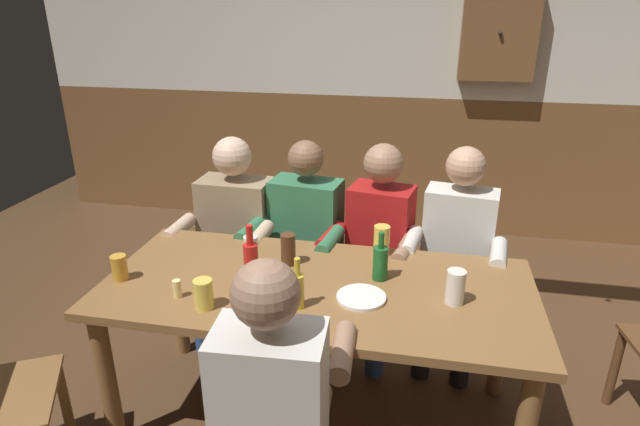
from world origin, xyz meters
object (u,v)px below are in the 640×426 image
person_4 (276,398)px  pint_glass_1 (251,252)px  person_2 (376,242)px  pint_glass_3 (288,249)px  wall_dart_cabinet (499,33)px  pint_glass_5 (455,287)px  bottle_0 (298,289)px  pint_glass_2 (204,294)px  table_candle (177,289)px  bottle_1 (251,263)px  dining_table (317,303)px  person_1 (302,236)px  plate_0 (361,297)px  person_3 (456,248)px  pint_glass_0 (119,268)px  person_0 (232,228)px  pint_glass_4 (382,240)px  bottle_2 (380,262)px

person_4 → pint_glass_1: (-0.33, 0.76, 0.15)m
person_2 → pint_glass_3: size_ratio=7.85×
person_4 → wall_dart_cabinet: size_ratio=1.75×
pint_glass_5 → person_4: bearing=-133.9°
bottle_0 → pint_glass_2: bottle_0 is taller
table_candle → bottle_1: size_ratio=0.27×
bottle_0 → bottle_1: size_ratio=0.77×
dining_table → pint_glass_2: pint_glass_2 is taller
table_candle → person_1: bearing=69.3°
pint_glass_2 → pint_glass_5: pint_glass_5 is taller
bottle_1 → pint_glass_5: bearing=2.4°
person_1 → plate_0: (0.44, -0.74, 0.09)m
person_3 → pint_glass_0: 1.71m
person_2 → pint_glass_1: size_ratio=7.77×
plate_0 → pint_glass_3: size_ratio=1.37×
person_0 → pint_glass_4: bearing=162.3°
dining_table → pint_glass_1: pint_glass_1 is taller
bottle_0 → pint_glass_0: bearing=175.3°
bottle_1 → pint_glass_0: 0.61m
pint_glass_5 → wall_dart_cabinet: (0.33, 2.41, 0.87)m
table_candle → pint_glass_0: 0.33m
bottle_1 → pint_glass_1: bottle_1 is taller
person_3 → pint_glass_1: person_3 is taller
bottle_0 → person_2: bearing=74.4°
dining_table → wall_dart_cabinet: 2.75m
person_0 → wall_dart_cabinet: bearing=-131.2°
pint_glass_0 → pint_glass_3: bearing=22.7°
table_candle → pint_glass_5: 1.17m
pint_glass_0 → pint_glass_3: pint_glass_3 is taller
bottle_1 → pint_glass_4: (0.53, 0.43, -0.04)m
dining_table → table_candle: 0.62m
person_2 → pint_glass_5: bearing=130.4°
bottle_2 → pint_glass_2: bearing=-150.6°
person_4 → pint_glass_0: (-0.88, 0.53, 0.13)m
bottle_2 → bottle_1: bearing=-162.0°
bottle_1 → pint_glass_3: (0.10, 0.24, -0.04)m
pint_glass_1 → person_3: bearing=29.7°
dining_table → person_4: (-0.00, -0.66, 0.03)m
wall_dart_cabinet → bottle_2: bearing=-106.0°
person_3 → pint_glass_1: (-0.97, -0.56, 0.15)m
table_candle → pint_glass_5: (1.15, 0.19, 0.03)m
pint_glass_0 → pint_glass_3: size_ratio=0.76×
bottle_1 → pint_glass_5: 0.87m
bottle_0 → pint_glass_0: bottle_0 is taller
table_candle → person_3: bearing=36.5°
person_2 → bottle_2: bearing=108.0°
person_1 → bottle_0: 0.89m
person_3 → wall_dart_cabinet: wall_dart_cabinet is taller
person_4 → pint_glass_1: bearing=110.1°
bottle_1 → pint_glass_3: size_ratio=1.90×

